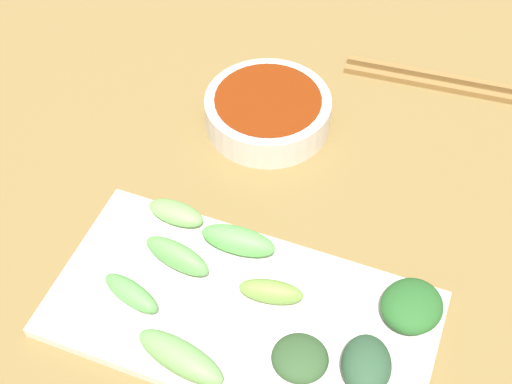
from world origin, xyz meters
TOP-DOWN VIEW (x-y plane):
  - tabletop at (0.00, 0.00)m, footprint 2.10×2.10m
  - sauce_bowl at (-0.18, -0.04)m, footprint 0.15×0.15m
  - serving_plate at (0.08, 0.03)m, footprint 0.18×0.36m
  - broccoli_leafy_0 at (0.10, 0.15)m, footprint 0.07×0.06m
  - broccoli_stalk_1 at (0.10, -0.07)m, footprint 0.04×0.07m
  - broccoli_stalk_2 at (0.05, 0.05)m, footprint 0.03×0.06m
  - broccoli_leafy_3 at (0.11, 0.10)m, footprint 0.05×0.06m
  - broccoli_stalk_4 at (0.05, -0.05)m, footprint 0.04×0.08m
  - broccoli_stalk_5 at (0.15, -0.00)m, footprint 0.05×0.09m
  - broccoli_stalk_6 at (0.01, -0.00)m, footprint 0.03×0.08m
  - broccoli_stalk_7 at (-0.00, -0.07)m, footprint 0.03×0.06m
  - broccoli_leafy_8 at (0.02, 0.18)m, footprint 0.07×0.07m
  - chopsticks at (-0.32, 0.13)m, footprint 0.05×0.23m

SIDE VIEW (x-z plane):
  - tabletop at x=0.00m, z-range 0.00..0.02m
  - chopsticks at x=-0.32m, z-range 0.02..0.03m
  - serving_plate at x=0.08m, z-range 0.02..0.03m
  - sauce_bowl at x=-0.18m, z-range 0.02..0.06m
  - broccoli_stalk_7 at x=0.00m, z-range 0.03..0.05m
  - broccoli_leafy_3 at x=0.11m, z-range 0.03..0.05m
  - broccoli_stalk_1 at x=0.10m, z-range 0.03..0.05m
  - broccoli_stalk_2 at x=0.05m, z-range 0.03..0.06m
  - broccoli_leafy_8 at x=0.02m, z-range 0.03..0.06m
  - broccoli_stalk_5 at x=0.15m, z-range 0.03..0.06m
  - broccoli_stalk_6 at x=0.01m, z-range 0.03..0.06m
  - broccoli_leafy_0 at x=0.10m, z-range 0.03..0.06m
  - broccoli_stalk_4 at x=0.05m, z-range 0.03..0.06m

